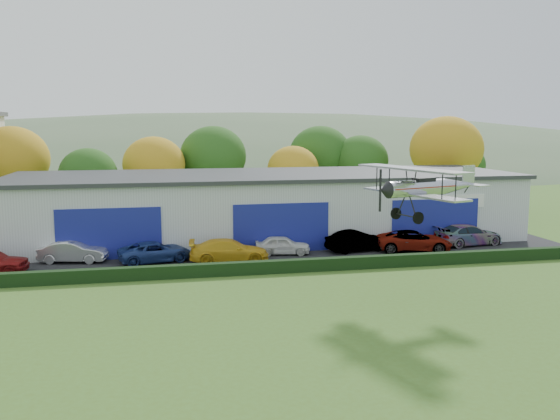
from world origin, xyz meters
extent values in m
plane|color=#43631F|center=(0.00, 0.00, 0.00)|extent=(300.00, 300.00, 0.00)
cube|color=black|center=(3.00, 21.00, 0.03)|extent=(48.00, 9.00, 0.05)
cube|color=black|center=(3.00, 16.20, 0.40)|extent=(46.00, 0.60, 0.80)
cube|color=#B2B7BC|center=(5.00, 28.00, 2.50)|extent=(40.00, 12.00, 5.00)
cube|color=#2D3033|center=(5.00, 28.00, 5.15)|extent=(40.60, 12.60, 0.30)
cube|color=navy|center=(-7.00, 21.95, 1.80)|extent=(7.00, 0.12, 3.60)
cube|color=navy|center=(5.00, 21.95, 1.80)|extent=(7.00, 0.12, 3.60)
cube|color=navy|center=(17.00, 21.95, 1.80)|extent=(7.00, 0.12, 3.60)
cylinder|color=#3D2614|center=(-17.00, 40.00, 1.57)|extent=(0.36, 0.36, 3.15)
ellipsoid|color=#A46D14|center=(-17.00, 40.00, 6.03)|extent=(6.84, 6.84, 6.16)
cylinder|color=#3D2614|center=(-10.00, 38.00, 1.22)|extent=(0.36, 0.36, 2.45)
ellipsoid|color=#1E4C14|center=(-10.00, 38.00, 4.69)|extent=(5.32, 5.32, 4.79)
cylinder|color=#3D2614|center=(-4.00, 40.00, 1.40)|extent=(0.36, 0.36, 2.80)
ellipsoid|color=#A46D14|center=(-4.00, 40.00, 5.36)|extent=(6.08, 6.08, 5.47)
cylinder|color=#3D2614|center=(2.00, 42.00, 1.57)|extent=(0.36, 0.36, 3.15)
ellipsoid|color=#1E4C14|center=(2.00, 42.00, 6.03)|extent=(6.84, 6.84, 6.16)
cylinder|color=#3D2614|center=(10.00, 40.00, 1.22)|extent=(0.36, 0.36, 2.45)
ellipsoid|color=#A46D14|center=(10.00, 40.00, 4.69)|extent=(5.32, 5.32, 4.79)
cylinder|color=#3D2614|center=(18.00, 42.00, 1.40)|extent=(0.36, 0.36, 2.80)
ellipsoid|color=#1E4C14|center=(18.00, 42.00, 5.36)|extent=(6.08, 6.08, 5.47)
cylinder|color=#3D2614|center=(26.00, 38.00, 1.75)|extent=(0.36, 0.36, 3.50)
ellipsoid|color=#A46D14|center=(26.00, 38.00, 6.70)|extent=(7.60, 7.60, 6.84)
cylinder|color=#3D2614|center=(30.00, 42.00, 1.22)|extent=(0.36, 0.36, 2.45)
ellipsoid|color=#1E4C14|center=(30.00, 42.00, 4.69)|extent=(5.32, 5.32, 4.79)
cylinder|color=#3D2614|center=(14.00, 44.00, 1.57)|extent=(0.36, 0.36, 3.15)
ellipsoid|color=#1E4C14|center=(14.00, 44.00, 6.03)|extent=(6.84, 6.84, 6.16)
ellipsoid|color=#4C6642|center=(20.00, 140.00, -15.40)|extent=(320.00, 196.00, 56.00)
ellipsoid|color=#4C6642|center=(90.00, 140.00, -9.90)|extent=(240.00, 126.00, 36.00)
imported|color=silver|center=(-9.35, 21.63, 0.78)|extent=(4.64, 2.31, 1.46)
imported|color=navy|center=(-3.93, 20.61, 0.73)|extent=(5.32, 3.39, 1.37)
imported|color=gold|center=(0.92, 19.57, 0.82)|extent=(5.46, 2.57, 1.54)
imported|color=silver|center=(4.92, 21.17, 0.72)|extent=(4.13, 2.23, 1.34)
imported|color=gray|center=(10.49, 21.11, 0.81)|extent=(4.83, 2.47, 1.52)
imported|color=gray|center=(14.55, 20.29, 0.80)|extent=(5.83, 3.58, 1.51)
imported|color=gray|center=(19.56, 21.52, 0.84)|extent=(5.73, 3.01, 1.59)
cylinder|color=#BCBCC3|center=(9.33, 8.91, 5.98)|extent=(3.73, 1.87, 0.86)
cone|color=#BCBCC3|center=(12.08, 9.73, 5.98)|extent=(2.26, 1.43, 0.86)
cone|color=black|center=(7.36, 8.32, 5.98)|extent=(0.70, 0.96, 0.86)
cube|color=#9E270D|center=(9.61, 8.99, 6.03)|extent=(4.10, 1.99, 0.06)
cube|color=black|center=(9.79, 9.04, 6.38)|extent=(1.26, 0.88, 0.24)
cube|color=#BCBCC3|center=(9.15, 8.85, 5.69)|extent=(3.12, 6.94, 0.10)
cube|color=#BCBCC3|center=(8.97, 8.80, 6.98)|extent=(3.32, 7.33, 0.10)
cylinder|color=black|center=(9.45, 6.35, 6.34)|extent=(0.07, 0.07, 1.24)
cylinder|color=black|center=(10.28, 6.59, 6.34)|extent=(0.07, 0.07, 1.24)
cylinder|color=black|center=(8.03, 11.11, 6.34)|extent=(0.07, 0.07, 1.24)
cylinder|color=black|center=(8.85, 11.36, 6.34)|extent=(0.07, 0.07, 1.24)
cylinder|color=black|center=(9.06, 8.48, 6.65)|extent=(0.11, 0.21, 0.71)
cylinder|color=black|center=(8.87, 9.12, 6.65)|extent=(0.11, 0.21, 0.71)
cylinder|color=black|center=(8.90, 8.35, 5.16)|extent=(0.25, 0.66, 1.17)
cylinder|color=black|center=(8.67, 9.13, 5.16)|extent=(0.25, 0.66, 1.17)
cylinder|color=black|center=(8.78, 8.74, 4.59)|extent=(0.59, 1.76, 0.07)
cylinder|color=black|center=(9.03, 7.92, 4.59)|extent=(0.62, 0.30, 0.61)
cylinder|color=black|center=(8.54, 9.57, 4.59)|extent=(0.62, 0.30, 0.61)
cylinder|color=black|center=(12.72, 9.92, 5.74)|extent=(0.35, 0.16, 0.40)
cube|color=#BCBCC3|center=(12.72, 9.92, 6.03)|extent=(1.54, 2.63, 0.06)
cube|color=#BCBCC3|center=(12.81, 9.95, 6.50)|extent=(0.84, 0.30, 1.05)
cube|color=black|center=(7.12, 8.24, 5.98)|extent=(0.09, 0.13, 2.10)
camera|label=1|loc=(-3.57, -18.98, 9.17)|focal=37.73mm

